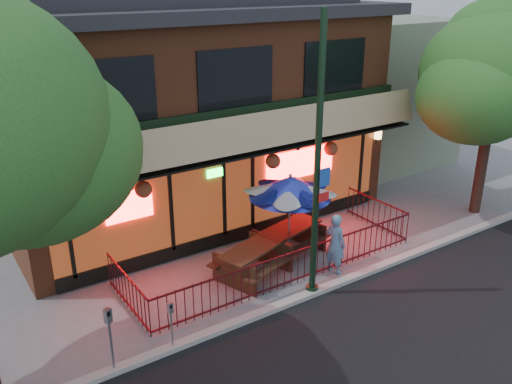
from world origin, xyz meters
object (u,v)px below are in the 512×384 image
(street_light, at_px, (317,178))
(picnic_table_left, at_px, (253,257))
(picnic_table_right, at_px, (290,236))
(parking_meter_near, at_px, (171,318))
(street_tree_right, at_px, (496,66))
(patio_umbrella, at_px, (290,187))
(parking_meter_far, at_px, (110,330))
(pedestrian, at_px, (335,244))

(street_light, xyz_separation_m, picnic_table_left, (-0.80, 1.56, -2.58))
(picnic_table_right, xyz_separation_m, parking_meter_near, (-4.78, -2.11, 0.23))
(street_tree_right, bearing_deg, patio_umbrella, 173.75)
(patio_umbrella, bearing_deg, parking_meter_far, -162.34)
(street_light, relative_size, pedestrian, 4.05)
(parking_meter_near, bearing_deg, street_tree_right, 5.07)
(pedestrian, bearing_deg, picnic_table_right, 2.41)
(street_light, xyz_separation_m, parking_meter_far, (-5.31, -0.08, -2.11))
(street_light, xyz_separation_m, patio_umbrella, (0.60, 1.80, -0.93))
(picnic_table_right, bearing_deg, picnic_table_left, -163.45)
(picnic_table_left, distance_m, parking_meter_far, 4.82)
(pedestrian, xyz_separation_m, parking_meter_near, (-5.16, -0.58, -0.06))
(street_light, bearing_deg, pedestrian, 23.03)
(street_light, bearing_deg, patio_umbrella, 71.67)
(patio_umbrella, bearing_deg, pedestrian, -65.77)
(picnic_table_left, distance_m, picnic_table_right, 1.67)
(parking_meter_far, bearing_deg, patio_umbrella, 17.66)
(parking_meter_far, bearing_deg, street_light, 0.84)
(street_light, distance_m, parking_meter_far, 5.71)
(street_tree_right, distance_m, parking_meter_near, 12.76)
(picnic_table_left, xyz_separation_m, parking_meter_far, (-4.51, -1.63, 0.48))
(parking_meter_far, bearing_deg, pedestrian, 5.11)
(picnic_table_left, xyz_separation_m, pedestrian, (1.99, -1.05, 0.30))
(street_light, relative_size, picnic_table_right, 2.97)
(parking_meter_near, relative_size, parking_meter_far, 0.77)
(street_tree_right, height_order, patio_umbrella, street_tree_right)
(patio_umbrella, bearing_deg, street_light, -108.33)
(parking_meter_near, bearing_deg, picnic_table_right, 23.81)
(patio_umbrella, height_order, parking_meter_far, patio_umbrella)
(street_tree_right, distance_m, parking_meter_far, 13.95)
(street_tree_right, relative_size, parking_meter_near, 5.90)
(street_tree_right, distance_m, patio_umbrella, 7.97)
(picnic_table_left, height_order, parking_meter_far, parking_meter_far)
(picnic_table_right, height_order, patio_umbrella, patio_umbrella)
(street_tree_right, bearing_deg, street_light, -172.99)
(picnic_table_right, relative_size, parking_meter_near, 1.98)
(patio_umbrella, xyz_separation_m, parking_meter_near, (-4.58, -1.88, -1.42))
(street_tree_right, xyz_separation_m, parking_meter_near, (-12.02, -1.07, -4.15))
(street_tree_right, bearing_deg, parking_meter_far, -175.43)
(street_light, xyz_separation_m, parking_meter_near, (-3.98, -0.08, -2.34))
(picnic_table_right, xyz_separation_m, parking_meter_far, (-6.11, -2.11, 0.47))
(pedestrian, height_order, parking_meter_near, pedestrian)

